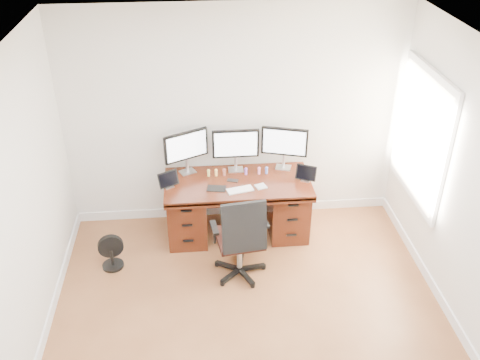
{
  "coord_description": "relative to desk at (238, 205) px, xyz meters",
  "views": [
    {
      "loc": [
        -0.45,
        -3.49,
        3.98
      ],
      "look_at": [
        0.0,
        1.5,
        0.95
      ],
      "focal_mm": 40.0,
      "sensor_mm": 36.0,
      "label": 1
    }
  ],
  "objects": [
    {
      "name": "tablet_left",
      "position": [
        -0.79,
        -0.08,
        0.43
      ],
      "size": [
        0.24,
        0.17,
        0.19
      ],
      "rotation": [
        0.0,
        0.0,
        0.49
      ],
      "color": "silver",
      "rests_on": "desk"
    },
    {
      "name": "back_wall",
      "position": [
        0.0,
        0.42,
        0.95
      ],
      "size": [
        4.0,
        0.1,
        2.7
      ],
      "primitive_type": "cube",
      "color": "white",
      "rests_on": "ground"
    },
    {
      "name": "figurine_pink",
      "position": [
        0.27,
        0.12,
        0.4
      ],
      "size": [
        0.04,
        0.04,
        0.09
      ],
      "color": "pink",
      "rests_on": "desk"
    },
    {
      "name": "desk",
      "position": [
        0.0,
        0.0,
        0.0
      ],
      "size": [
        1.7,
        0.8,
        0.75
      ],
      "color": "#461B0E",
      "rests_on": "ground"
    },
    {
      "name": "monitor_center",
      "position": [
        0.0,
        0.24,
        0.68
      ],
      "size": [
        0.55,
        0.14,
        0.53
      ],
      "rotation": [
        0.0,
        0.0,
        0.0
      ],
      "color": "silver",
      "rests_on": "desk"
    },
    {
      "name": "figurine_orange",
      "position": [
        -0.24,
        0.12,
        0.4
      ],
      "size": [
        0.04,
        0.04,
        0.09
      ],
      "color": "#FAC25C",
      "rests_on": "desk"
    },
    {
      "name": "figurine_purple",
      "position": [
        0.11,
        0.12,
        0.4
      ],
      "size": [
        0.04,
        0.04,
        0.09
      ],
      "color": "#995BD9",
      "rests_on": "desk"
    },
    {
      "name": "trackpad",
      "position": [
        0.25,
        -0.17,
        0.35
      ],
      "size": [
        0.15,
        0.15,
        0.01
      ],
      "primitive_type": "cube",
      "rotation": [
        0.0,
        0.0,
        0.33
      ],
      "color": "silver",
      "rests_on": "desk"
    },
    {
      "name": "figurine_blue",
      "position": [
        0.36,
        0.12,
        0.4
      ],
      "size": [
        0.04,
        0.04,
        0.09
      ],
      "color": "#5F73E1",
      "rests_on": "desk"
    },
    {
      "name": "drawing_tablet",
      "position": [
        -0.25,
        -0.17,
        0.35
      ],
      "size": [
        0.23,
        0.17,
        0.01
      ],
      "primitive_type": "cube",
      "rotation": [
        0.0,
        0.0,
        -0.17
      ],
      "color": "black",
      "rests_on": "desk"
    },
    {
      "name": "keyboard",
      "position": [
        0.01,
        -0.23,
        0.36
      ],
      "size": [
        0.32,
        0.2,
        0.01
      ],
      "primitive_type": "cube",
      "rotation": [
        0.0,
        0.0,
        0.25
      ],
      "color": "white",
      "rests_on": "desk"
    },
    {
      "name": "phone",
      "position": [
        -0.06,
        -0.01,
        0.35
      ],
      "size": [
        0.14,
        0.1,
        0.01
      ],
      "primitive_type": "cube",
      "rotation": [
        0.0,
        0.0,
        -0.31
      ],
      "color": "black",
      "rests_on": "desk"
    },
    {
      "name": "floor_fan",
      "position": [
        -1.46,
        -0.53,
        -0.2
      ],
      "size": [
        0.29,
        0.24,
        0.42
      ],
      "rotation": [
        0.0,
        0.0,
        0.18
      ],
      "color": "black",
      "rests_on": "ground"
    },
    {
      "name": "monitor_left",
      "position": [
        -0.58,
        0.24,
        0.68
      ],
      "size": [
        0.51,
        0.28,
        0.53
      ],
      "rotation": [
        0.0,
        0.0,
        0.46
      ],
      "color": "silver",
      "rests_on": "desk"
    },
    {
      "name": "tablet_right",
      "position": [
        0.79,
        -0.08,
        0.43
      ],
      "size": [
        0.25,
        0.16,
        0.19
      ],
      "rotation": [
        0.0,
        0.0,
        -0.44
      ],
      "color": "silver",
      "rests_on": "desk"
    },
    {
      "name": "figurine_yellow",
      "position": [
        -0.33,
        0.12,
        0.4
      ],
      "size": [
        0.04,
        0.04,
        0.09
      ],
      "color": "#CECF65",
      "rests_on": "desk"
    },
    {
      "name": "monitor_right",
      "position": [
        0.58,
        0.24,
        0.68
      ],
      "size": [
        0.54,
        0.19,
        0.53
      ],
      "rotation": [
        0.0,
        0.0,
        -0.29
      ],
      "color": "silver",
      "rests_on": "desk"
    },
    {
      "name": "office_chair",
      "position": [
        -0.04,
        -0.81,
        -0.05
      ],
      "size": [
        0.63,
        0.63,
        1.05
      ],
      "rotation": [
        0.0,
        0.0,
        0.13
      ],
      "color": "black",
      "rests_on": "ground"
    },
    {
      "name": "ground",
      "position": [
        0.0,
        -1.83,
        -0.4
      ],
      "size": [
        4.5,
        4.5,
        0.0
      ],
      "primitive_type": "plane",
      "color": "brown",
      "rests_on": "ground"
    },
    {
      "name": "figurine_brown",
      "position": [
        -0.15,
        0.12,
        0.4
      ],
      "size": [
        0.04,
        0.04,
        0.09
      ],
      "color": "#8F5047",
      "rests_on": "desk"
    }
  ]
}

